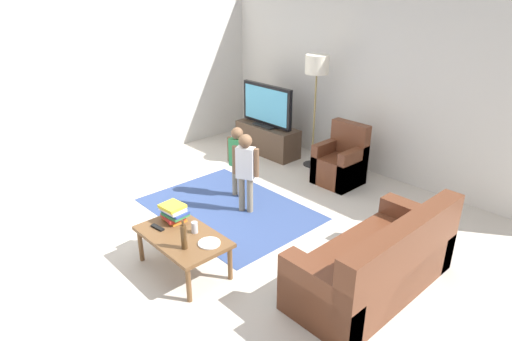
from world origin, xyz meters
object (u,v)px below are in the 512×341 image
(child_center, at_px, (246,166))
(floor_lamp, at_px, (317,71))
(bottle, at_px, (184,237))
(tv, at_px, (267,106))
(child_near_tv, at_px, (237,156))
(tv_stand, at_px, (267,139))
(coffee_table, at_px, (183,239))
(armchair, at_px, (341,164))
(plate, at_px, (209,243))
(book_stack, at_px, (174,212))
(couch, at_px, (380,266))
(soda_can, at_px, (195,227))
(tv_remote, at_px, (158,228))

(child_center, bearing_deg, floor_lamp, 103.61)
(child_center, xyz_separation_m, bottle, (0.74, -1.43, -0.09))
(tv, relative_size, child_near_tv, 1.09)
(tv_stand, xyz_separation_m, coffee_table, (1.86, -3.00, 0.13))
(armchair, bearing_deg, child_center, -99.68)
(floor_lamp, bearing_deg, tv_stand, -170.44)
(child_near_tv, relative_size, child_center, 0.95)
(armchair, bearing_deg, child_near_tv, -115.86)
(bottle, distance_m, plate, 0.27)
(floor_lamp, bearing_deg, book_stack, -77.78)
(tv, height_order, floor_lamp, floor_lamp)
(couch, distance_m, soda_can, 1.86)
(armchair, distance_m, soda_can, 2.86)
(couch, xyz_separation_m, bottle, (-1.35, -1.31, 0.26))
(couch, xyz_separation_m, book_stack, (-1.87, -1.09, 0.23))
(child_near_tv, xyz_separation_m, plate, (1.25, -1.43, -0.18))
(armchair, bearing_deg, book_stack, -91.30)
(couch, height_order, bottle, couch)
(plate, bearing_deg, tv_stand, 126.97)
(tv, bearing_deg, bottle, -56.09)
(tv, relative_size, floor_lamp, 0.62)
(tv_remote, relative_size, soda_can, 1.42)
(tv_stand, height_order, plate, tv_stand)
(armchair, relative_size, book_stack, 3.12)
(couch, relative_size, child_near_tv, 1.79)
(book_stack, bearing_deg, tv, 118.49)
(book_stack, height_order, tv_remote, book_stack)
(tv_stand, height_order, coffee_table, tv_stand)
(coffee_table, relative_size, book_stack, 3.46)
(plate, bearing_deg, tv_remote, -159.87)
(child_near_tv, xyz_separation_m, book_stack, (0.63, -1.43, -0.09))
(couch, distance_m, plate, 1.66)
(armchair, relative_size, plate, 4.09)
(couch, height_order, book_stack, couch)
(couch, relative_size, floor_lamp, 1.01)
(coffee_table, distance_m, bottle, 0.31)
(tv_stand, bearing_deg, tv_remote, -63.10)
(couch, relative_size, bottle, 5.80)
(child_center, relative_size, tv_remote, 6.26)
(tv, distance_m, book_stack, 3.29)
(tv_stand, relative_size, armchair, 1.33)
(coffee_table, height_order, plate, plate)
(child_center, distance_m, soda_can, 1.33)
(tv, xyz_separation_m, couch, (3.43, -1.80, -0.56))
(book_stack, distance_m, soda_can, 0.35)
(tv_stand, height_order, couch, couch)
(tv_stand, xyz_separation_m, child_center, (1.35, -1.69, 0.40))
(couch, xyz_separation_m, floor_lamp, (-2.53, 1.97, 1.25))
(plate, bearing_deg, coffee_table, -162.66)
(bottle, xyz_separation_m, plate, (0.10, 0.22, -0.12))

